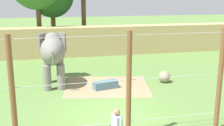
# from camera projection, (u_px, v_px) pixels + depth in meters

# --- Properties ---
(ground_plane) EXTENTS (120.00, 120.00, 0.00)m
(ground_plane) POSITION_uv_depth(u_px,v_px,m) (110.00, 114.00, 12.66)
(ground_plane) COLOR #5B7F3D
(dirt_patch) EXTENTS (5.48, 4.89, 0.01)m
(dirt_patch) POSITION_uv_depth(u_px,v_px,m) (107.00, 86.00, 16.63)
(dirt_patch) COLOR #937F5B
(dirt_patch) RESTS_ON ground
(embankment_wall) EXTENTS (36.00, 1.80, 2.53)m
(embankment_wall) POSITION_uv_depth(u_px,v_px,m) (77.00, 41.00, 24.90)
(embankment_wall) COLOR tan
(embankment_wall) RESTS_ON ground
(elephant) EXTENTS (1.68, 3.99, 2.95)m
(elephant) POSITION_uv_depth(u_px,v_px,m) (53.00, 52.00, 16.51)
(elephant) COLOR gray
(elephant) RESTS_ON ground
(enrichment_ball) EXTENTS (0.71, 0.71, 0.71)m
(enrichment_ball) POSITION_uv_depth(u_px,v_px,m) (164.00, 77.00, 17.27)
(enrichment_ball) COLOR gray
(enrichment_ball) RESTS_ON ground
(cable_fence) EXTENTS (8.51, 0.19, 4.04)m
(cable_fence) POSITION_uv_depth(u_px,v_px,m) (126.00, 88.00, 9.95)
(cable_fence) COLOR brown
(cable_fence) RESTS_ON ground
(feed_trough) EXTENTS (1.48, 0.80, 0.44)m
(feed_trough) POSITION_uv_depth(u_px,v_px,m) (106.00, 85.00, 16.13)
(feed_trough) COLOR slate
(feed_trough) RESTS_ON ground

